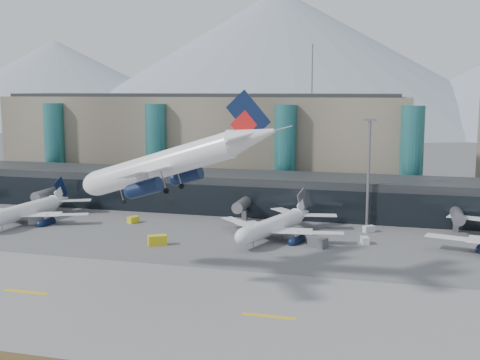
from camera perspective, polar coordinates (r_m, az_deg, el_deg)
name	(u,v)px	position (r m, az deg, el deg)	size (l,w,h in m)	color
ground	(176,275)	(107.53, -6.06, -8.92)	(900.00, 900.00, 0.00)	#515154
runway_strip	(141,304)	(94.45, -9.42, -11.49)	(400.00, 40.00, 0.04)	slate
runway_markings	(141,303)	(94.44, -9.42, -11.47)	(128.00, 1.00, 0.02)	gold
concourse	(255,193)	(160.07, 1.40, -1.24)	(170.00, 27.00, 10.00)	black
terminal_main	(204,142)	(196.45, -3.43, 3.65)	(130.00, 30.00, 31.00)	gray
teal_towers	(219,152)	(178.36, -2.02, 2.70)	(116.40, 19.40, 46.00)	#297375
mountain_ridge	(376,72)	(476.15, 12.79, 9.98)	(910.00, 400.00, 110.00)	gray
lightmast_mid	(369,166)	(144.76, 12.10, 1.31)	(3.00, 1.20, 25.60)	slate
hero_jet	(179,155)	(99.55, -5.78, 2.40)	(38.55, 38.61, 12.53)	white
jet_parked_left	(33,205)	(157.71, -19.04, -2.21)	(32.84, 32.25, 10.60)	white
jet_parked_mid	(279,219)	(133.31, 3.75, -3.70)	(30.93, 32.51, 10.44)	white
veh_a	(36,219)	(154.47, -18.75, -3.55)	(3.62, 2.04, 2.04)	silver
veh_b	(133,220)	(149.38, -10.09, -3.73)	(2.65, 1.63, 1.53)	gold
veh_c	(318,242)	(125.43, 7.39, -5.89)	(3.84, 2.03, 2.13)	#48494D
veh_d	(369,229)	(140.68, 12.12, -4.56)	(2.61, 1.40, 1.49)	silver
veh_g	(365,240)	(130.08, 11.74, -5.63)	(2.51, 1.47, 1.47)	silver
veh_h	(157,240)	(127.37, -7.85, -5.68)	(3.82, 2.01, 2.11)	gold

